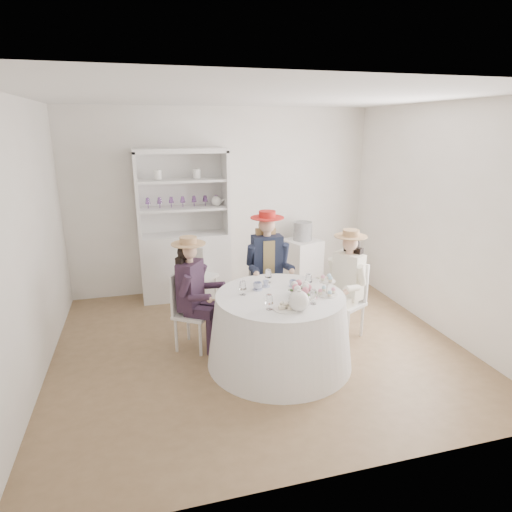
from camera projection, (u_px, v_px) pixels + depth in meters
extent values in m
plane|color=brown|center=(258.00, 345.00, 4.93)|extent=(4.50, 4.50, 0.00)
plane|color=white|center=(259.00, 96.00, 4.15)|extent=(4.50, 4.50, 0.00)
plane|color=silver|center=(223.00, 201.00, 6.39)|extent=(4.50, 0.00, 4.50)
plane|color=silver|center=(343.00, 303.00, 2.69)|extent=(4.50, 0.00, 4.50)
plane|color=silver|center=(26.00, 246.00, 3.98)|extent=(0.00, 4.50, 4.50)
plane|color=silver|center=(440.00, 220.00, 5.10)|extent=(0.00, 4.50, 4.50)
cone|color=white|center=(280.00, 329.00, 4.50)|extent=(1.53, 1.53, 0.74)
cylinder|color=white|center=(280.00, 296.00, 4.39)|extent=(1.33, 1.33, 0.02)
cube|color=silver|center=(186.00, 265.00, 6.26)|extent=(1.33, 0.69, 0.95)
cube|color=silver|center=(181.00, 191.00, 6.15)|extent=(1.25, 0.26, 1.16)
cube|color=silver|center=(180.00, 150.00, 5.78)|extent=(1.33, 0.69, 0.06)
cube|color=silver|center=(137.00, 195.00, 5.80)|extent=(0.12, 0.48, 1.16)
cube|color=silver|center=(225.00, 192.00, 6.10)|extent=(0.12, 0.48, 1.16)
cube|color=silver|center=(183.00, 208.00, 6.01)|extent=(1.24, 0.62, 0.03)
cube|color=silver|center=(182.00, 180.00, 5.90)|extent=(1.24, 0.62, 0.03)
sphere|color=white|center=(216.00, 201.00, 6.11)|extent=(0.15, 0.15, 0.15)
cube|color=silver|center=(302.00, 263.00, 6.67)|extent=(0.61, 0.61, 0.75)
cylinder|color=black|center=(303.00, 231.00, 6.52)|extent=(0.33, 0.33, 0.28)
cube|color=silver|center=(193.00, 314.00, 4.77)|extent=(0.51, 0.51, 0.04)
cylinder|color=silver|center=(200.00, 339.00, 4.65)|extent=(0.03, 0.03, 0.41)
cylinder|color=silver|center=(211.00, 327.00, 4.92)|extent=(0.03, 0.03, 0.41)
cylinder|color=silver|center=(176.00, 335.00, 4.74)|extent=(0.03, 0.03, 0.41)
cylinder|color=silver|center=(188.00, 324.00, 5.01)|extent=(0.03, 0.03, 0.41)
cube|color=silver|center=(179.00, 291.00, 4.75)|extent=(0.21, 0.31, 0.46)
cube|color=black|center=(190.00, 285.00, 4.68)|extent=(0.34, 0.38, 0.53)
cube|color=black|center=(199.00, 312.00, 4.64)|extent=(0.33, 0.27, 0.11)
cylinder|color=black|center=(210.00, 337.00, 4.68)|extent=(0.09, 0.09, 0.42)
cylinder|color=black|center=(185.00, 286.00, 4.47)|extent=(0.18, 0.16, 0.25)
cube|color=black|center=(205.00, 306.00, 4.79)|extent=(0.33, 0.27, 0.11)
cylinder|color=black|center=(216.00, 330.00, 4.83)|extent=(0.09, 0.09, 0.42)
cylinder|color=black|center=(201.00, 274.00, 4.82)|extent=(0.18, 0.16, 0.25)
cylinder|color=#D8A889|center=(189.00, 260.00, 4.59)|extent=(0.08, 0.08, 0.07)
sphere|color=#D8A889|center=(189.00, 251.00, 4.56)|extent=(0.18, 0.18, 0.18)
sphere|color=black|center=(185.00, 252.00, 4.58)|extent=(0.18, 0.18, 0.18)
cube|color=black|center=(184.00, 271.00, 4.65)|extent=(0.18, 0.23, 0.35)
cylinder|color=tan|center=(188.00, 244.00, 4.54)|extent=(0.37, 0.37, 0.01)
cylinder|color=tan|center=(188.00, 240.00, 4.53)|extent=(0.18, 0.18, 0.07)
cube|color=silver|center=(267.00, 288.00, 5.42)|extent=(0.43, 0.43, 0.04)
cylinder|color=silver|center=(257.00, 311.00, 5.30)|extent=(0.04, 0.04, 0.45)
cylinder|color=silver|center=(283.00, 309.00, 5.37)|extent=(0.04, 0.04, 0.45)
cylinder|color=silver|center=(252.00, 301.00, 5.61)|extent=(0.04, 0.04, 0.45)
cylinder|color=silver|center=(276.00, 299.00, 5.67)|extent=(0.04, 0.04, 0.45)
cube|color=silver|center=(264.00, 263.00, 5.51)|extent=(0.39, 0.05, 0.51)
cube|color=#1B2237|center=(267.00, 259.00, 5.33)|extent=(0.38, 0.22, 0.59)
cube|color=tan|center=(267.00, 259.00, 5.33)|extent=(0.15, 0.23, 0.51)
cube|color=#1B2237|center=(262.00, 286.00, 5.26)|extent=(0.15, 0.35, 0.12)
cylinder|color=#1B2237|center=(265.00, 313.00, 5.22)|extent=(0.10, 0.10, 0.47)
cylinder|color=#1B2237|center=(251.00, 255.00, 5.22)|extent=(0.10, 0.18, 0.28)
cube|color=#1B2237|center=(277.00, 284.00, 5.30)|extent=(0.15, 0.35, 0.12)
cylinder|color=#1B2237|center=(279.00, 312.00, 5.25)|extent=(0.10, 0.10, 0.47)
cylinder|color=#1B2237|center=(284.00, 253.00, 5.31)|extent=(0.10, 0.18, 0.28)
cylinder|color=#D8A889|center=(267.00, 234.00, 5.24)|extent=(0.09, 0.09, 0.08)
sphere|color=#D8A889|center=(267.00, 225.00, 5.20)|extent=(0.19, 0.19, 0.19)
sphere|color=tan|center=(266.00, 225.00, 5.25)|extent=(0.19, 0.19, 0.19)
cube|color=tan|center=(265.00, 244.00, 5.35)|extent=(0.25, 0.09, 0.39)
cylinder|color=red|center=(267.00, 218.00, 5.18)|extent=(0.41, 0.41, 0.01)
cylinder|color=red|center=(267.00, 214.00, 5.17)|extent=(0.21, 0.21, 0.08)
cube|color=silver|center=(345.00, 304.00, 5.04)|extent=(0.50, 0.50, 0.04)
cylinder|color=silver|center=(327.00, 320.00, 5.11)|extent=(0.03, 0.03, 0.41)
cylinder|color=silver|center=(348.00, 328.00, 4.90)|extent=(0.03, 0.03, 0.41)
cylinder|color=silver|center=(341.00, 313.00, 5.30)|extent=(0.03, 0.03, 0.41)
cylinder|color=silver|center=(362.00, 320.00, 5.10)|extent=(0.03, 0.03, 0.41)
cube|color=silver|center=(355.00, 280.00, 5.08)|extent=(0.19, 0.32, 0.46)
cube|color=white|center=(348.00, 276.00, 4.95)|extent=(0.32, 0.38, 0.54)
cube|color=white|center=(334.00, 298.00, 5.00)|extent=(0.33, 0.26, 0.11)
cylinder|color=white|center=(326.00, 323.00, 5.00)|extent=(0.09, 0.09, 0.43)
cylinder|color=white|center=(333.00, 267.00, 5.04)|extent=(0.18, 0.15, 0.26)
cube|color=white|center=(346.00, 302.00, 4.89)|extent=(0.33, 0.26, 0.11)
cylinder|color=white|center=(338.00, 328.00, 4.88)|extent=(0.09, 0.09, 0.43)
cylinder|color=white|center=(361.00, 275.00, 4.78)|extent=(0.18, 0.15, 0.26)
cylinder|color=#D8A889|center=(350.00, 252.00, 4.87)|extent=(0.08, 0.08, 0.07)
sphere|color=#D8A889|center=(350.00, 243.00, 4.84)|extent=(0.18, 0.18, 0.18)
sphere|color=black|center=(352.00, 244.00, 4.87)|extent=(0.18, 0.18, 0.18)
cube|color=black|center=(353.00, 262.00, 4.96)|extent=(0.17, 0.23, 0.35)
cylinder|color=tan|center=(351.00, 236.00, 4.82)|extent=(0.37, 0.37, 0.01)
cylinder|color=tan|center=(351.00, 233.00, 4.81)|extent=(0.19, 0.19, 0.07)
cube|color=silver|center=(201.00, 277.00, 5.96)|extent=(0.52, 0.52, 0.04)
cylinder|color=silver|center=(216.00, 289.00, 6.08)|extent=(0.03, 0.03, 0.41)
cylinder|color=silver|center=(199.00, 286.00, 6.21)|extent=(0.03, 0.03, 0.41)
cylinder|color=silver|center=(204.00, 296.00, 5.83)|extent=(0.03, 0.03, 0.41)
cylinder|color=silver|center=(186.00, 293.00, 5.96)|extent=(0.03, 0.03, 0.41)
cube|color=silver|center=(193.00, 263.00, 5.74)|extent=(0.28, 0.26, 0.46)
imported|color=white|center=(258.00, 286.00, 4.51)|extent=(0.11, 0.11, 0.07)
imported|color=white|center=(266.00, 284.00, 4.60)|extent=(0.08, 0.08, 0.06)
imported|color=white|center=(293.00, 284.00, 4.61)|extent=(0.08, 0.08, 0.06)
imported|color=white|center=(300.00, 294.00, 4.35)|extent=(0.25, 0.25, 0.05)
sphere|color=pink|center=(307.00, 287.00, 4.34)|extent=(0.07, 0.07, 0.07)
sphere|color=white|center=(304.00, 286.00, 4.38)|extent=(0.07, 0.07, 0.07)
sphere|color=pink|center=(299.00, 286.00, 4.38)|extent=(0.07, 0.07, 0.07)
sphere|color=white|center=(296.00, 287.00, 4.36)|extent=(0.07, 0.07, 0.07)
sphere|color=pink|center=(296.00, 288.00, 4.31)|extent=(0.07, 0.07, 0.07)
sphere|color=white|center=(299.00, 290.00, 4.28)|extent=(0.07, 0.07, 0.07)
sphere|color=pink|center=(304.00, 290.00, 4.27)|extent=(0.07, 0.07, 0.07)
sphere|color=white|center=(307.00, 289.00, 4.30)|extent=(0.07, 0.07, 0.07)
sphere|color=white|center=(299.00, 301.00, 4.00)|extent=(0.20, 0.20, 0.20)
cylinder|color=white|center=(311.00, 299.00, 4.03)|extent=(0.12, 0.03, 0.10)
cylinder|color=white|center=(299.00, 291.00, 3.97)|extent=(0.04, 0.04, 0.02)
cylinder|color=white|center=(286.00, 308.00, 4.04)|extent=(0.25, 0.25, 0.01)
cube|color=beige|center=(282.00, 308.00, 4.00)|extent=(0.06, 0.04, 0.03)
cube|color=beige|center=(286.00, 305.00, 4.03)|extent=(0.07, 0.05, 0.03)
cube|color=beige|center=(290.00, 305.00, 4.06)|extent=(0.07, 0.06, 0.03)
cube|color=beige|center=(283.00, 304.00, 4.06)|extent=(0.07, 0.07, 0.03)
cube|color=beige|center=(290.00, 307.00, 4.01)|extent=(0.06, 0.07, 0.03)
cylinder|color=white|center=(327.00, 294.00, 4.39)|extent=(0.22, 0.22, 0.01)
cylinder|color=white|center=(327.00, 288.00, 4.37)|extent=(0.02, 0.02, 0.15)
cylinder|color=white|center=(327.00, 281.00, 4.35)|extent=(0.17, 0.17, 0.01)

